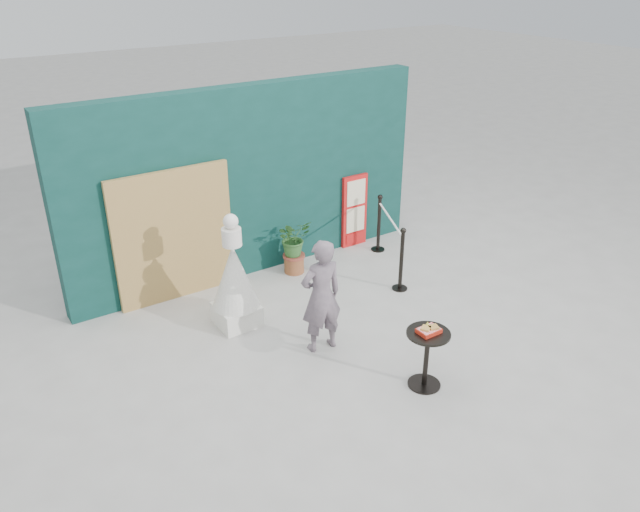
{
  "coord_description": "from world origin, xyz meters",
  "views": [
    {
      "loc": [
        -4.24,
        -5.15,
        4.73
      ],
      "look_at": [
        0.0,
        1.2,
        1.0
      ],
      "focal_mm": 35.0,
      "sensor_mm": 36.0,
      "label": 1
    }
  ],
  "objects": [
    {
      "name": "menu_board",
      "position": [
        1.9,
        2.95,
        0.65
      ],
      "size": [
        0.5,
        0.07,
        1.3
      ],
      "color": "red",
      "rests_on": "ground"
    },
    {
      "name": "statue",
      "position": [
        -1.04,
        1.74,
        0.68
      ],
      "size": [
        0.65,
        0.65,
        1.67
      ],
      "color": "silver",
      "rests_on": "ground"
    },
    {
      "name": "stanchion_barrier",
      "position": [
        1.82,
        1.89,
        0.49
      ],
      "size": [
        0.84,
        1.54,
        1.03
      ],
      "color": "black",
      "rests_on": "ground"
    },
    {
      "name": "food_basket",
      "position": [
        0.21,
        -0.76,
        0.79
      ],
      "size": [
        0.26,
        0.19,
        0.11
      ],
      "color": "red",
      "rests_on": "cafe_table"
    },
    {
      "name": "bamboo_fence",
      "position": [
        -1.4,
        2.94,
        1.0
      ],
      "size": [
        1.8,
        0.08,
        2.0
      ],
      "primitive_type": "cube",
      "color": "tan",
      "rests_on": "ground"
    },
    {
      "name": "cafe_table",
      "position": [
        0.21,
        -0.76,
        0.5
      ],
      "size": [
        0.52,
        0.52,
        0.75
      ],
      "color": "black",
      "rests_on": "ground"
    },
    {
      "name": "woman",
      "position": [
        -0.39,
        0.59,
        0.78
      ],
      "size": [
        0.6,
        0.42,
        1.56
      ],
      "primitive_type": "imported",
      "rotation": [
        0.0,
        0.0,
        3.05
      ],
      "color": "slate",
      "rests_on": "ground"
    },
    {
      "name": "planter",
      "position": [
        0.46,
        2.65,
        0.53
      ],
      "size": [
        0.53,
        0.46,
        0.91
      ],
      "color": "brown",
      "rests_on": "ground"
    },
    {
      "name": "ground",
      "position": [
        0.0,
        0.0,
        0.0
      ],
      "size": [
        60.0,
        60.0,
        0.0
      ],
      "primitive_type": "plane",
      "color": "#ADAAA5",
      "rests_on": "ground"
    },
    {
      "name": "back_wall",
      "position": [
        0.0,
        3.15,
        1.5
      ],
      "size": [
        6.0,
        0.3,
        3.0
      ],
      "primitive_type": "cube",
      "color": "#0A302B",
      "rests_on": "ground"
    }
  ]
}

